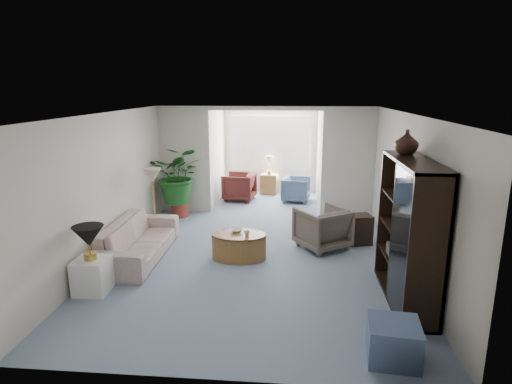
# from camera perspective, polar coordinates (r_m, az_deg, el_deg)

# --- Properties ---
(floor) EXTENTS (6.00, 6.00, 0.00)m
(floor) POSITION_cam_1_polar(r_m,az_deg,el_deg) (7.34, -0.42, -9.49)
(floor) COLOR #8397AD
(floor) RESTS_ON ground
(sunroom_floor) EXTENTS (2.60, 2.60, 0.00)m
(sunroom_floor) POSITION_cam_1_polar(r_m,az_deg,el_deg) (11.22, 1.57, -1.22)
(sunroom_floor) COLOR #8397AD
(sunroom_floor) RESTS_ON ground
(back_pier_left) EXTENTS (1.20, 0.12, 2.50)m
(back_pier_left) POSITION_cam_1_polar(r_m,az_deg,el_deg) (10.18, -9.54, 4.25)
(back_pier_left) COLOR beige
(back_pier_left) RESTS_ON ground
(back_pier_right) EXTENTS (1.20, 0.12, 2.50)m
(back_pier_right) POSITION_cam_1_polar(r_m,az_deg,el_deg) (9.94, 12.25, 3.89)
(back_pier_right) COLOR beige
(back_pier_right) RESTS_ON ground
(back_header) EXTENTS (2.60, 0.12, 0.10)m
(back_header) POSITION_cam_1_polar(r_m,az_deg,el_deg) (9.75, 1.26, 11.12)
(back_header) COLOR beige
(back_header) RESTS_ON back_pier_left
(window_pane) EXTENTS (2.20, 0.02, 1.50)m
(window_pane) POSITION_cam_1_polar(r_m,az_deg,el_deg) (12.01, 1.93, 6.58)
(window_pane) COLOR white
(window_blinds) EXTENTS (2.20, 0.02, 1.50)m
(window_blinds) POSITION_cam_1_polar(r_m,az_deg,el_deg) (11.98, 1.92, 6.56)
(window_blinds) COLOR white
(framed_picture) EXTENTS (0.04, 0.50, 0.40)m
(framed_picture) POSITION_cam_1_polar(r_m,az_deg,el_deg) (6.97, 20.09, 3.01)
(framed_picture) COLOR beige
(sofa) EXTENTS (0.90, 2.24, 0.65)m
(sofa) POSITION_cam_1_polar(r_m,az_deg,el_deg) (7.76, -15.44, -6.12)
(sofa) COLOR beige
(sofa) RESTS_ON ground
(end_table) EXTENTS (0.47, 0.47, 0.51)m
(end_table) POSITION_cam_1_polar(r_m,az_deg,el_deg) (6.72, -21.04, -10.39)
(end_table) COLOR white
(end_table) RESTS_ON ground
(table_lamp) EXTENTS (0.44, 0.44, 0.30)m
(table_lamp) POSITION_cam_1_polar(r_m,az_deg,el_deg) (6.51, -21.49, -5.52)
(table_lamp) COLOR black
(table_lamp) RESTS_ON end_table
(floor_lamp) EXTENTS (0.36, 0.36, 0.28)m
(floor_lamp) POSITION_cam_1_polar(r_m,az_deg,el_deg) (8.48, -13.69, 2.15)
(floor_lamp) COLOR beige
(floor_lamp) RESTS_ON ground
(coffee_table) EXTENTS (1.19, 1.19, 0.45)m
(coffee_table) POSITION_cam_1_polar(r_m,az_deg,el_deg) (7.47, -2.28, -7.23)
(coffee_table) COLOR olive
(coffee_table) RESTS_ON ground
(coffee_bowl) EXTENTS (0.26, 0.26, 0.05)m
(coffee_bowl) POSITION_cam_1_polar(r_m,az_deg,el_deg) (7.48, -2.59, -5.16)
(coffee_bowl) COLOR white
(coffee_bowl) RESTS_ON coffee_table
(coffee_cup) EXTENTS (0.12, 0.12, 0.09)m
(coffee_cup) POSITION_cam_1_polar(r_m,az_deg,el_deg) (7.26, -1.23, -5.56)
(coffee_cup) COLOR beige
(coffee_cup) RESTS_ON coffee_table
(wingback_chair) EXTENTS (1.15, 1.16, 0.77)m
(wingback_chair) POSITION_cam_1_polar(r_m,az_deg,el_deg) (7.98, 8.84, -4.79)
(wingback_chair) COLOR #655C50
(wingback_chair) RESTS_ON ground
(side_table_dark) EXTENTS (0.54, 0.47, 0.56)m
(side_table_dark) POSITION_cam_1_polar(r_m,az_deg,el_deg) (8.37, 13.49, -4.87)
(side_table_dark) COLOR black
(side_table_dark) RESTS_ON ground
(entertainment_cabinet) EXTENTS (0.48, 1.79, 1.98)m
(entertainment_cabinet) POSITION_cam_1_polar(r_m,az_deg,el_deg) (6.16, 19.75, -5.10)
(entertainment_cabinet) COLOR black
(entertainment_cabinet) RESTS_ON ground
(cabinet_urn) EXTENTS (0.33, 0.33, 0.35)m
(cabinet_urn) POSITION_cam_1_polar(r_m,az_deg,el_deg) (6.39, 19.49, 6.32)
(cabinet_urn) COLOR #321910
(cabinet_urn) RESTS_ON entertainment_cabinet
(ottoman) EXTENTS (0.60, 0.60, 0.43)m
(ottoman) POSITION_cam_1_polar(r_m,az_deg,el_deg) (5.13, 17.90, -18.47)
(ottoman) COLOR #4A5B80
(ottoman) RESTS_ON ground
(plant_pot) EXTENTS (0.40, 0.40, 0.32)m
(plant_pot) POSITION_cam_1_polar(r_m,az_deg,el_deg) (10.02, -10.14, -2.32)
(plant_pot) COLOR brown
(plant_pot) RESTS_ON ground
(house_plant) EXTENTS (1.18, 1.03, 1.31)m
(house_plant) POSITION_cam_1_polar(r_m,az_deg,el_deg) (9.83, -10.33, 2.26)
(house_plant) COLOR #1C541E
(house_plant) RESTS_ON plant_pot
(sunroom_chair_blue) EXTENTS (0.79, 0.77, 0.64)m
(sunroom_chair_blue) POSITION_cam_1_polar(r_m,az_deg,el_deg) (11.18, 5.38, 0.35)
(sunroom_chair_blue) COLOR #4A5B80
(sunroom_chair_blue) RESTS_ON ground
(sunroom_chair_maroon) EXTENTS (0.89, 0.87, 0.72)m
(sunroom_chair_maroon) POSITION_cam_1_polar(r_m,az_deg,el_deg) (11.26, -2.27, 0.71)
(sunroom_chair_maroon) COLOR #54211C
(sunroom_chair_maroon) RESTS_ON ground
(sunroom_table) EXTENTS (0.50, 0.41, 0.56)m
(sunroom_table) POSITION_cam_1_polar(r_m,az_deg,el_deg) (11.93, 1.76, 1.07)
(sunroom_table) COLOR olive
(sunroom_table) RESTS_ON ground
(shelf_clutter) EXTENTS (0.30, 1.06, 0.61)m
(shelf_clutter) POSITION_cam_1_polar(r_m,az_deg,el_deg) (6.05, 19.57, -7.48)
(shelf_clutter) COLOR #4C4946
(shelf_clutter) RESTS_ON entertainment_cabinet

